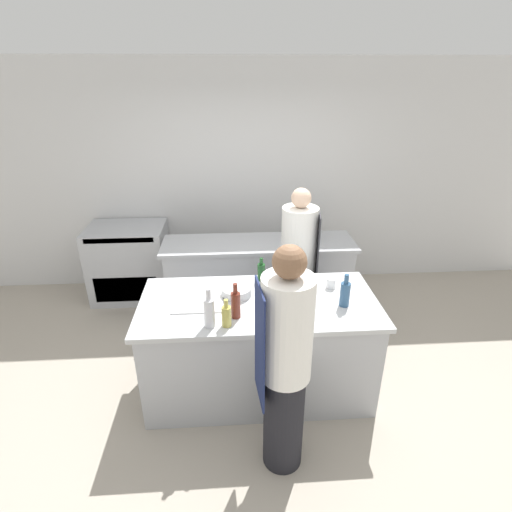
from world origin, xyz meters
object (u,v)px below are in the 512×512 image
(chef_at_stove, at_px, (298,266))
(bottle_cooking_oil, at_px, (261,271))
(bottle_sauce, at_px, (345,293))
(cup, at_px, (331,283))
(bottle_vinegar, at_px, (236,304))
(chef_at_prep_near, at_px, (285,366))
(bottle_water, at_px, (264,284))
(bottle_wine, at_px, (226,316))
(bottle_olive_oil, at_px, (209,312))
(oven_range, at_px, (130,262))
(bowl_mixing_large, at_px, (299,309))
(bowl_prep_small, at_px, (236,291))
(stockpot, at_px, (306,231))

(chef_at_stove, height_order, bottle_cooking_oil, chef_at_stove)
(bottle_sauce, height_order, cup, bottle_sauce)
(bottle_vinegar, bearing_deg, chef_at_prep_near, -60.81)
(bottle_cooking_oil, bearing_deg, bottle_water, -88.79)
(bottle_wine, height_order, bottle_water, bottle_wine)
(chef_at_prep_near, distance_m, bottle_vinegar, 0.65)
(bottle_olive_oil, height_order, bottle_vinegar, bottle_olive_oil)
(oven_range, bearing_deg, bowl_mixing_large, -47.52)
(bottle_water, relative_size, bowl_prep_small, 0.79)
(chef_at_prep_near, distance_m, bowl_prep_small, 0.93)
(bottle_sauce, height_order, bowl_prep_small, bottle_sauce)
(bottle_cooking_oil, xyz_separation_m, bottle_water, (0.00, -0.23, -0.01))
(bottle_wine, distance_m, bottle_water, 0.57)
(chef_at_stove, height_order, bottle_olive_oil, chef_at_stove)
(bowl_mixing_large, bearing_deg, bottle_wine, -167.16)
(chef_at_stove, bearing_deg, bowl_mixing_large, -0.60)
(bottle_wine, xyz_separation_m, bottle_sauce, (0.95, 0.22, 0.02))
(bottle_vinegar, xyz_separation_m, bottle_sauce, (0.88, 0.11, -0.00))
(bottle_water, distance_m, stockpot, 1.30)
(bottle_wine, height_order, cup, bottle_wine)
(bowl_mixing_large, height_order, bowl_prep_small, bowl_mixing_large)
(chef_at_prep_near, distance_m, bottle_sauce, 0.89)
(bottle_water, height_order, cup, bottle_water)
(chef_at_prep_near, relative_size, bowl_prep_small, 6.84)
(chef_at_prep_near, bearing_deg, cup, -34.39)
(bowl_prep_small, height_order, cup, cup)
(oven_range, relative_size, bottle_vinegar, 3.18)
(oven_range, height_order, bottle_cooking_oil, bottle_cooking_oil)
(bottle_sauce, relative_size, bottle_water, 1.40)
(bottle_wine, bearing_deg, bottle_cooking_oil, 65.91)
(oven_range, bearing_deg, stockpot, -11.75)
(bottle_cooking_oil, relative_size, bowl_mixing_large, 1.01)
(bottle_sauce, distance_m, cup, 0.31)
(cup, bearing_deg, oven_range, 143.81)
(bowl_prep_small, xyz_separation_m, cup, (0.83, 0.08, 0.01))
(chef_at_prep_near, xyz_separation_m, bowl_mixing_large, (0.19, 0.57, 0.06))
(oven_range, xyz_separation_m, cup, (2.14, -1.56, 0.48))
(bowl_mixing_large, height_order, stockpot, stockpot)
(bottle_olive_oil, bearing_deg, bottle_cooking_oil, 57.84)
(bottle_cooking_oil, distance_m, cup, 0.63)
(bottle_olive_oil, bearing_deg, bottle_vinegar, 28.40)
(bottle_olive_oil, xyz_separation_m, bottle_water, (0.44, 0.47, -0.05))
(bottle_olive_oil, height_order, bottle_wine, bottle_olive_oil)
(chef_at_stove, xyz_separation_m, bowl_prep_small, (-0.65, -0.69, 0.12))
(oven_range, bearing_deg, bowl_prep_small, -51.51)
(bowl_mixing_large, distance_m, cup, 0.52)
(cup, bearing_deg, bottle_vinegar, -154.07)
(bowl_mixing_large, bearing_deg, stockpot, 77.85)
(bottle_cooking_oil, bearing_deg, chef_at_stove, 45.73)
(bottle_olive_oil, xyz_separation_m, bottle_cooking_oil, (0.44, 0.70, -0.04))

